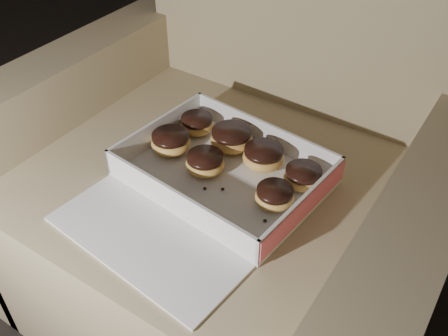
% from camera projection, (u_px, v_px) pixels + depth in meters
% --- Properties ---
extents(floor, '(4.50, 4.50, 0.00)m').
position_uv_depth(floor, '(86.00, 300.00, 1.28)').
color(floor, black).
rests_on(floor, ground).
extents(armchair, '(0.93, 0.78, 0.97)m').
position_uv_depth(armchair, '(231.00, 195.00, 1.14)').
color(armchair, '#968260').
rests_on(armchair, floor).
extents(bakery_box, '(0.41, 0.47, 0.06)m').
position_uv_depth(bakery_box, '(212.00, 185.00, 0.95)').
color(bakery_box, silver).
rests_on(bakery_box, armchair).
extents(donut_a, '(0.08, 0.08, 0.04)m').
position_uv_depth(donut_a, '(263.00, 156.00, 0.99)').
color(donut_a, '#EAB151').
rests_on(donut_a, bakery_box).
extents(donut_b, '(0.07, 0.07, 0.04)m').
position_uv_depth(donut_b, '(197.00, 124.00, 1.08)').
color(donut_b, '#EAB151').
rests_on(donut_b, bakery_box).
extents(donut_c, '(0.07, 0.07, 0.04)m').
position_uv_depth(donut_c, '(275.00, 196.00, 0.91)').
color(donut_c, '#EAB151').
rests_on(donut_c, bakery_box).
extents(donut_d, '(0.08, 0.08, 0.04)m').
position_uv_depth(donut_d, '(171.00, 142.00, 1.03)').
color(donut_d, '#EAB151').
rests_on(donut_d, bakery_box).
extents(donut_e, '(0.08, 0.08, 0.04)m').
position_uv_depth(donut_e, '(205.00, 163.00, 0.98)').
color(donut_e, '#EAB151').
rests_on(donut_e, bakery_box).
extents(donut_f, '(0.09, 0.09, 0.04)m').
position_uv_depth(donut_f, '(231.00, 138.00, 1.04)').
color(donut_f, '#EAB151').
rests_on(donut_f, bakery_box).
extents(donut_g, '(0.08, 0.08, 0.04)m').
position_uv_depth(donut_g, '(303.00, 177.00, 0.95)').
color(donut_g, '#EAB151').
rests_on(donut_g, bakery_box).
extents(crumb_a, '(0.01, 0.01, 0.00)m').
position_uv_depth(crumb_a, '(265.00, 221.00, 0.88)').
color(crumb_a, black).
rests_on(crumb_a, bakery_box).
extents(crumb_b, '(0.01, 0.01, 0.00)m').
position_uv_depth(crumb_b, '(205.00, 188.00, 0.95)').
color(crumb_b, black).
rests_on(crumb_b, bakery_box).
extents(crumb_c, '(0.01, 0.01, 0.00)m').
position_uv_depth(crumb_c, '(158.00, 149.00, 1.04)').
color(crumb_c, black).
rests_on(crumb_c, bakery_box).
extents(crumb_d, '(0.01, 0.01, 0.00)m').
position_uv_depth(crumb_d, '(223.00, 189.00, 0.95)').
color(crumb_d, black).
rests_on(crumb_d, bakery_box).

